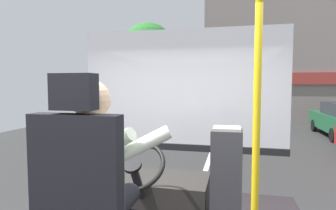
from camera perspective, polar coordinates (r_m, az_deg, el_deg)
name	(u,v)px	position (r m, az deg, el deg)	size (l,w,h in m)	color
ground	(216,140)	(10.78, 9.69, -6.92)	(18.00, 44.00, 0.06)	#2F2F2F
bus_driver	(95,170)	(1.70, -14.50, -12.55)	(0.80, 0.57, 0.83)	black
steering_console	(150,195)	(2.84, -3.63, -17.78)	(1.10, 1.01, 0.81)	#282623
handrail_pole	(256,130)	(1.75, 17.49, -4.87)	(0.04, 0.04, 2.02)	gold
fare_box	(226,185)	(2.41, 11.69, -15.62)	(0.24, 0.24, 0.94)	#333338
windshield_panel	(182,104)	(3.44, 2.78, 0.25)	(2.50, 0.08, 1.48)	silver
street_tree	(148,51)	(13.57, -4.07, 10.90)	(2.55, 2.55, 4.94)	#4C3828
shop_building	(298,60)	(18.28, 24.81, 8.21)	(10.42, 5.09, 6.90)	gray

